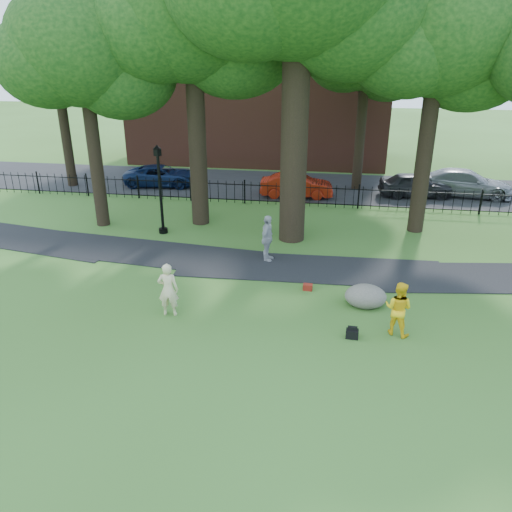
% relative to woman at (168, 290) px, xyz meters
% --- Properties ---
extents(ground, '(120.00, 120.00, 0.00)m').
position_rel_woman_xyz_m(ground, '(3.15, 0.30, -0.87)').
color(ground, '#355A1F').
rests_on(ground, ground).
extents(footpath, '(36.07, 3.85, 0.03)m').
position_rel_woman_xyz_m(footpath, '(4.15, 4.20, -0.87)').
color(footpath, black).
rests_on(footpath, ground).
extents(street, '(80.00, 7.00, 0.02)m').
position_rel_woman_xyz_m(street, '(3.15, 16.30, -0.87)').
color(street, black).
rests_on(street, ground).
extents(iron_fence, '(44.00, 0.04, 1.20)m').
position_rel_woman_xyz_m(iron_fence, '(3.15, 12.30, -0.27)').
color(iron_fence, black).
rests_on(iron_fence, ground).
extents(brick_building, '(18.00, 8.00, 12.00)m').
position_rel_woman_xyz_m(brick_building, '(-0.85, 24.30, 5.13)').
color(brick_building, brown).
rests_on(brick_building, ground).
extents(tree_row, '(26.82, 7.96, 12.42)m').
position_rel_woman_xyz_m(tree_row, '(3.67, 8.70, 7.28)').
color(tree_row, black).
rests_on(tree_row, ground).
extents(woman, '(0.68, 0.50, 1.74)m').
position_rel_woman_xyz_m(woman, '(0.00, 0.00, 0.00)').
color(woman, beige).
rests_on(woman, ground).
extents(man, '(0.99, 0.90, 1.65)m').
position_rel_woman_xyz_m(man, '(6.92, -0.02, -0.05)').
color(man, yellow).
rests_on(man, ground).
extents(pedestrian, '(0.63, 1.15, 1.85)m').
position_rel_woman_xyz_m(pedestrian, '(2.43, 4.75, 0.06)').
color(pedestrian, '#A1A0A5').
rests_on(pedestrian, ground).
extents(boulder, '(1.52, 1.27, 0.78)m').
position_rel_woman_xyz_m(boulder, '(6.10, 1.58, -0.48)').
color(boulder, slate).
rests_on(boulder, ground).
extents(lamppost, '(0.39, 0.39, 3.97)m').
position_rel_woman_xyz_m(lamppost, '(-2.66, 7.15, 1.08)').
color(lamppost, black).
rests_on(lamppost, ground).
extents(backpack, '(0.37, 0.24, 0.27)m').
position_rel_woman_xyz_m(backpack, '(5.65, -0.49, -0.74)').
color(backpack, black).
rests_on(backpack, ground).
extents(red_bag, '(0.33, 0.22, 0.22)m').
position_rel_woman_xyz_m(red_bag, '(4.18, 2.41, -0.76)').
color(red_bag, maroon).
rests_on(red_bag, ground).
extents(red_sedan, '(4.08, 1.64, 1.32)m').
position_rel_woman_xyz_m(red_sedan, '(2.78, 14.00, -0.21)').
color(red_sedan, '#981C0B').
rests_on(red_sedan, ground).
extents(navy_van, '(4.60, 2.46, 1.23)m').
position_rel_woman_xyz_m(navy_van, '(-5.47, 15.13, -0.26)').
color(navy_van, '#0C1A3C').
rests_on(navy_van, ground).
extents(grey_car, '(4.12, 1.99, 1.36)m').
position_rel_woman_xyz_m(grey_car, '(9.35, 15.10, -0.19)').
color(grey_car, black).
rests_on(grey_car, ground).
extents(silver_car, '(5.26, 2.66, 1.46)m').
position_rel_woman_xyz_m(silver_car, '(12.15, 15.77, -0.14)').
color(silver_car, gray).
rests_on(silver_car, ground).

